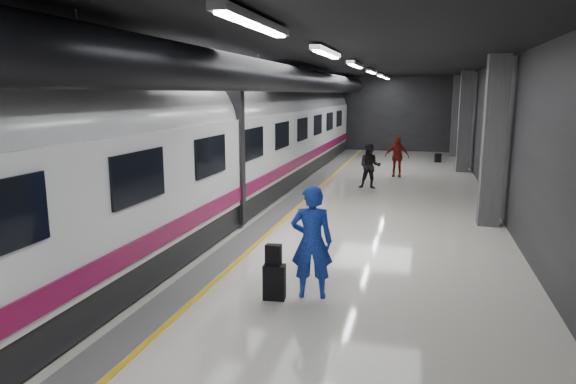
% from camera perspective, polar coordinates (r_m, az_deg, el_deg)
% --- Properties ---
extents(ground, '(40.00, 40.00, 0.00)m').
position_cam_1_polar(ground, '(13.23, 2.27, -4.47)').
color(ground, silver).
rests_on(ground, ground).
extents(platform_hall, '(10.02, 40.02, 4.51)m').
position_cam_1_polar(platform_hall, '(13.76, 2.06, 11.02)').
color(platform_hall, black).
rests_on(platform_hall, ground).
extents(train, '(3.05, 38.00, 4.05)m').
position_cam_1_polar(train, '(13.90, -10.91, 4.77)').
color(train, black).
rests_on(train, ground).
extents(traveler_main, '(0.80, 0.60, 1.99)m').
position_cam_1_polar(traveler_main, '(8.87, 2.65, -5.56)').
color(traveler_main, blue).
rests_on(traveler_main, ground).
extents(suitcase_main, '(0.40, 0.28, 0.61)m').
position_cam_1_polar(suitcase_main, '(8.98, -1.53, -9.97)').
color(suitcase_main, black).
rests_on(suitcase_main, ground).
extents(shoulder_bag, '(0.27, 0.15, 0.35)m').
position_cam_1_polar(shoulder_bag, '(8.85, -1.64, -6.98)').
color(shoulder_bag, black).
rests_on(shoulder_bag, suitcase_main).
extents(traveler_far_a, '(0.83, 0.65, 1.69)m').
position_cam_1_polar(traveler_far_a, '(19.34, 9.09, 2.85)').
color(traveler_far_a, black).
rests_on(traveler_far_a, ground).
extents(traveler_far_b, '(1.02, 0.43, 1.72)m').
position_cam_1_polar(traveler_far_b, '(22.38, 12.00, 3.87)').
color(traveler_far_b, maroon).
rests_on(traveler_far_b, ground).
extents(suitcase_far, '(0.35, 0.28, 0.45)m').
position_cam_1_polar(suitcase_far, '(27.70, 16.31, 3.65)').
color(suitcase_far, black).
rests_on(suitcase_far, ground).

